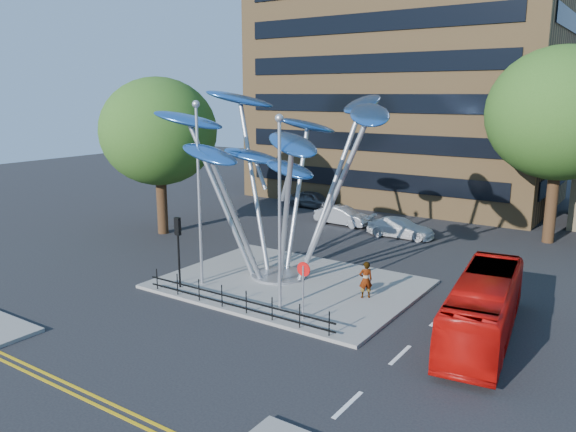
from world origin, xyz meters
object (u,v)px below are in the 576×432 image
Objects in this scene: traffic_light_island at (178,237)px; red_bus at (483,307)px; no_entry_sign_island at (303,281)px; pedestrian at (366,280)px; tree_left at (159,132)px; leaf_sculpture at (279,143)px; parked_car_left at (313,200)px; tree_right at (561,114)px; street_lamp_right at (280,196)px; parked_car_right at (401,227)px; parked_car_mid at (342,216)px; street_lamp_left at (199,178)px.

red_bus is (13.50, 2.66, -1.38)m from traffic_light_island.
pedestrian is at bearing 74.84° from no_entry_sign_island.
leaf_sculpture is at bearing -15.55° from tree_left.
tree_left is 2.53× the size of parked_car_left.
tree_left is at bearing -151.39° from tree_right.
traffic_light_island is at bearing -174.81° from street_lamp_right.
tree_right reaches higher than parked_car_right.
parked_car_left is (-12.07, 20.45, -1.12)m from no_entry_sign_island.
no_entry_sign_island is (16.00, -7.48, -4.98)m from tree_left.
street_lamp_right is (-7.50, -19.00, -2.94)m from tree_right.
no_entry_sign_island reaches higher than parked_car_left.
street_lamp_right is 17.44m from parked_car_mid.
parked_car_left reaches higher than parked_car_mid.
parked_car_mid is (8.88, 8.91, -6.13)m from tree_left.
tree_left is at bearing 164.45° from leaf_sculpture.
tree_right is at bearing 56.69° from leaf_sculpture.
no_entry_sign_island is 0.60× the size of parked_car_left.
traffic_light_island is (-0.50, -1.00, -2.74)m from street_lamp_left.
traffic_light_island is 0.84× the size of parked_car_left.
street_lamp_left reaches higher than parked_car_mid.
tree_right is 2.75× the size of parked_car_right.
tree_left reaches higher than pedestrian.
parked_car_right is (4.82, -0.91, -0.03)m from parked_car_mid.
pedestrian is at bearing 24.86° from traffic_light_island.
pedestrian is at bearing 161.86° from red_bus.
parked_car_right is (4.21, 14.50, -4.72)m from street_lamp_left.
traffic_light_island is at bearing -125.04° from leaf_sculpture.
parked_car_right is (13.71, 8.00, -6.16)m from tree_left.
tree_right is 1.46× the size of street_lamp_right.
street_lamp_right is at bearing 177.77° from parked_car_right.
pedestrian is (-5.50, 1.05, -0.23)m from red_bus.
tree_right is at bearing 28.61° from tree_left.
leaf_sculpture is 4.83m from street_lamp_right.
parked_car_mid is 4.91m from parked_car_right.
street_lamp_right is at bearing -149.12° from parked_car_left.
parked_car_mid is (-5.62, 15.91, -4.43)m from street_lamp_right.
street_lamp_left is at bearing 174.29° from street_lamp_right.
traffic_light_island is at bearing -123.69° from tree_right.
street_lamp_right reaches higher than pedestrian.
red_bus is 2.20× the size of parked_car_mid.
leaf_sculpture is 19.17m from parked_car_left.
street_lamp_left is 2.57× the size of traffic_light_island.
red_bus is 2.02× the size of parked_car_right.
parked_car_right is (4.71, 15.50, -1.98)m from traffic_light_island.
parked_car_mid is (-3.05, 12.23, -6.21)m from leaf_sculpture.
pedestrian is at bearing -107.57° from tree_right.
parked_car_left reaches higher than parked_car_right.
no_entry_sign_island is (4.07, -4.16, -5.06)m from leaf_sculpture.
tree_right is 18.00m from pedestrian.
no_entry_sign_island is at bearing -146.47° from parked_car_left.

